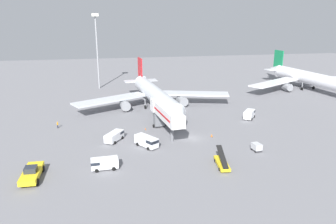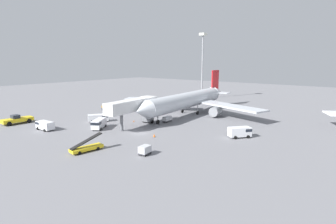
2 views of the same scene
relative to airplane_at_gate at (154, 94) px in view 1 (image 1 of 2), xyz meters
The scene contains 16 objects.
ground_plane 26.26m from the airplane_at_gate, 80.30° to the right, with size 300.00×300.00×0.00m, color slate.
airplane_at_gate is the anchor object (origin of this frame).
jet_bridge 21.61m from the airplane_at_gate, 92.40° to the right, with size 4.99×16.49×6.87m.
pushback_tug 46.98m from the airplane_at_gate, 124.84° to the right, with size 3.10×7.44×2.34m.
belt_loader_truck 40.81m from the airplane_at_gate, 81.69° to the right, with size 2.46×6.08×2.95m.
service_van_rear_left 26.99m from the airplane_at_gate, 117.90° to the right, with size 4.56×5.50×1.94m.
service_van_near_right 29.34m from the airplane_at_gate, 102.12° to the right, with size 4.68×5.70×2.27m.
service_van_far_left 27.44m from the airplane_at_gate, 31.85° to the right, with size 4.50×4.91×2.19m.
service_van_near_center 40.20m from the airplane_at_gate, 111.97° to the right, with size 4.85×2.52×2.02m.
baggage_cart_mid_right 38.29m from the airplane_at_gate, 66.55° to the right, with size 1.68×2.18×1.58m.
baggage_cart_far_right 13.06m from the airplane_at_gate, 82.10° to the right, with size 1.35×2.78×1.41m.
ground_crew_worker_foreground 28.79m from the airplane_at_gate, 154.18° to the right, with size 0.43×0.43×1.66m.
safety_cone_alpha 27.41m from the airplane_at_gate, 70.80° to the right, with size 0.46×0.46×0.71m.
safety_cone_bravo 19.21m from the airplane_at_gate, 105.67° to the right, with size 0.32×0.32×0.50m.
airplane_background 61.25m from the airplane_at_gate, 12.82° to the left, with size 51.73×49.52×12.70m.
apron_light_mast 38.74m from the airplane_at_gate, 116.20° to the left, with size 2.40×2.40×27.11m.
Camera 1 is at (-18.58, -65.14, 25.95)m, focal length 34.69 mm.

